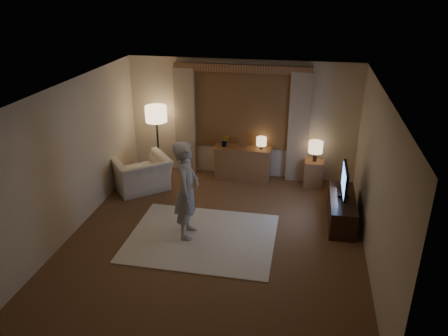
% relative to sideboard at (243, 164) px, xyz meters
% --- Properties ---
extents(room, '(5.04, 5.54, 2.64)m').
position_rel_sideboard_xyz_m(room, '(-0.08, -2.00, 0.98)').
color(room, brown).
rests_on(room, ground).
extents(rug, '(2.50, 2.00, 0.02)m').
position_rel_sideboard_xyz_m(rug, '(-0.31, -2.57, -0.34)').
color(rug, beige).
rests_on(rug, floor).
extents(sideboard, '(1.20, 0.40, 0.70)m').
position_rel_sideboard_xyz_m(sideboard, '(0.00, 0.00, 0.00)').
color(sideboard, brown).
rests_on(sideboard, floor).
extents(picture_frame, '(0.16, 0.02, 0.20)m').
position_rel_sideboard_xyz_m(picture_frame, '(-0.00, 0.00, 0.45)').
color(picture_frame, brown).
rests_on(picture_frame, sideboard).
extents(plant, '(0.17, 0.13, 0.30)m').
position_rel_sideboard_xyz_m(plant, '(-0.40, 0.00, 0.50)').
color(plant, '#999999').
rests_on(plant, sideboard).
extents(table_lamp_sideboard, '(0.22, 0.22, 0.30)m').
position_rel_sideboard_xyz_m(table_lamp_sideboard, '(0.40, 0.00, 0.55)').
color(table_lamp_sideboard, black).
rests_on(table_lamp_sideboard, sideboard).
extents(floor_lamp, '(0.47, 0.47, 1.61)m').
position_rel_sideboard_xyz_m(floor_lamp, '(-1.89, -0.15, 1.00)').
color(floor_lamp, black).
rests_on(floor_lamp, floor).
extents(armchair, '(1.46, 1.44, 0.71)m').
position_rel_sideboard_xyz_m(armchair, '(-2.00, -0.96, 0.01)').
color(armchair, beige).
rests_on(armchair, floor).
extents(side_table, '(0.40, 0.40, 0.56)m').
position_rel_sideboard_xyz_m(side_table, '(1.55, -0.05, -0.07)').
color(side_table, brown).
rests_on(side_table, floor).
extents(table_lamp_side, '(0.30, 0.30, 0.44)m').
position_rel_sideboard_xyz_m(table_lamp_side, '(1.55, -0.05, 0.52)').
color(table_lamp_side, black).
rests_on(table_lamp_side, side_table).
extents(tv_stand, '(0.45, 1.40, 0.50)m').
position_rel_sideboard_xyz_m(tv_stand, '(2.07, -1.53, -0.10)').
color(tv_stand, black).
rests_on(tv_stand, floor).
extents(tv, '(0.20, 0.82, 0.59)m').
position_rel_sideboard_xyz_m(tv, '(2.07, -1.53, 0.47)').
color(tv, black).
rests_on(tv, tv_stand).
extents(person, '(0.45, 0.65, 1.72)m').
position_rel_sideboard_xyz_m(person, '(-0.57, -2.53, 0.53)').
color(person, '#B4ACA6').
rests_on(person, rug).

